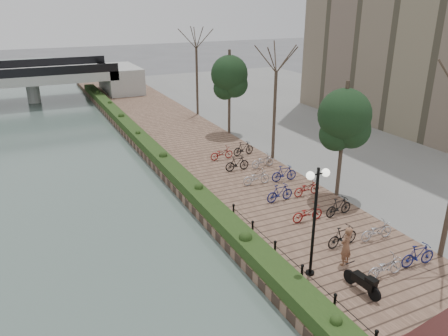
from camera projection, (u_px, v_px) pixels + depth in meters
promenade at (212, 163)px, 30.61m from camera, size 8.00×75.00×0.50m
inland_pavement at (384, 135)px, 37.02m from camera, size 24.00×75.00×0.50m
hedge at (155, 152)px, 31.15m from camera, size 1.10×56.00×0.60m
chain_fence at (317, 288)px, 16.28m from camera, size 0.10×14.10×0.70m
lamppost at (316, 199)px, 16.54m from camera, size 1.02×0.32×4.61m
motorcycle at (362, 281)px, 16.49m from camera, size 0.60×1.56×0.95m
pedestrian at (346, 246)px, 18.08m from camera, size 0.73×0.58×1.74m
bicycle_parking at (295, 191)px, 24.26m from camera, size 2.40×17.32×1.00m
street_trees at (303, 125)px, 26.92m from camera, size 3.20×37.12×6.80m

